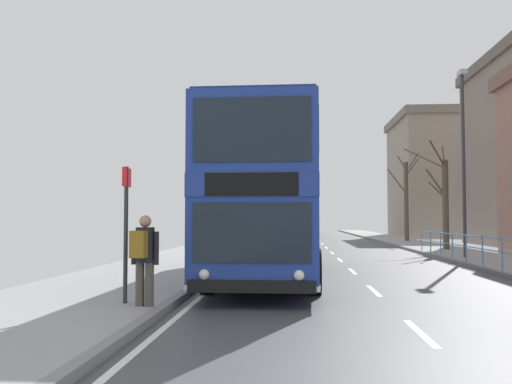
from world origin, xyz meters
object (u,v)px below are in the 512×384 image
Objects in this scene: bus_stop_sign_near at (126,219)px; bare_tree_far_01 at (406,198)px; double_decker_bus_main at (269,200)px; pedestrian_with_backpack at (144,253)px; street_lamp_far_side at (463,148)px; background_building_01 at (467,176)px; bare_tree_far_00 at (444,200)px.

bare_tree_far_01 reaches higher than bus_stop_sign_near.
double_decker_bus_main is 1.82× the size of bare_tree_far_01.
pedestrian_with_backpack is 0.26× the size of bare_tree_far_01.
bus_stop_sign_near is (-0.45, 0.34, 0.63)m from pedestrian_with_backpack.
pedestrian_with_backpack is 0.85m from bus_stop_sign_near.
bus_stop_sign_near is 0.33× the size of street_lamp_far_side.
bus_stop_sign_near is 0.41× the size of bare_tree_far_01.
bare_tree_far_01 is at bearing 69.82° from double_decker_bus_main.
bare_tree_far_01 reaches higher than double_decker_bus_main.
background_building_01 is (16.72, 35.66, 3.40)m from double_decker_bus_main.
bare_tree_far_01 is at bearing 86.50° from street_lamp_far_side.
pedestrian_with_backpack is at bearing -108.23° from double_decker_bus_main.
bare_tree_far_01 reaches higher than pedestrian_with_backpack.
background_building_01 is (19.17, 41.41, 3.94)m from bus_stop_sign_near.
bare_tree_far_00 is (10.94, 18.67, 0.95)m from bus_stop_sign_near.
double_decker_bus_main is 0.85× the size of background_building_01.
double_decker_bus_main is 4.43× the size of bus_stop_sign_near.
street_lamp_far_side is 0.58× the size of background_building_01.
background_building_01 is at bearing 64.88° from double_decker_bus_main.
double_decker_bus_main is 25.32m from bare_tree_far_01.
double_decker_bus_main is 6.91× the size of pedestrian_with_backpack.
bare_tree_far_01 is at bearing 70.22° from pedestrian_with_backpack.
street_lamp_far_side is (7.71, 7.07, 2.36)m from double_decker_bus_main.
bare_tree_far_00 is at bearing 61.12° from pedestrian_with_backpack.
bare_tree_far_00 is 0.89× the size of bare_tree_far_01.
pedestrian_with_backpack is 45.99m from background_building_01.
double_decker_bus_main is 2.04× the size of bare_tree_far_00.
double_decker_bus_main is at bearing -137.49° from street_lamp_far_side.
bus_stop_sign_near is at bearing -120.36° from bare_tree_far_00.
bus_stop_sign_near is 0.19× the size of background_building_01.
bare_tree_far_01 is (11.18, 29.50, 1.45)m from bus_stop_sign_near.
bus_stop_sign_near reaches higher than pedestrian_with_backpack.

